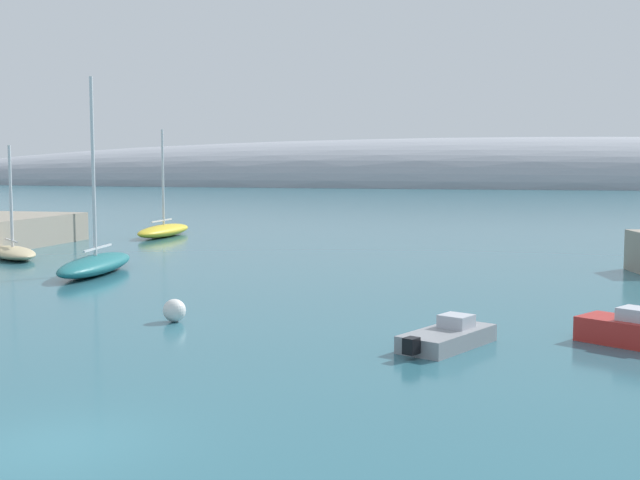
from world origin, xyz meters
name	(u,v)px	position (x,y,z in m)	size (l,w,h in m)	color
water	(57,446)	(0.00, 0.00, 0.00)	(600.00, 600.00, 0.00)	#2D6675
distant_ridge	(511,187)	(6.65, 199.33, 0.00)	(368.45, 51.47, 25.04)	#999EA8
sailboat_sand_near_shore	(13,252)	(-20.45, 28.33, 0.43)	(5.84, 5.54, 6.75)	#C6B284
sailboat_yellow_mid_mooring	(164,230)	(-18.10, 44.48, 0.52)	(2.44, 8.36, 8.32)	yellow
sailboat_teal_outer_mooring	(96,263)	(-12.24, 23.45, 0.56)	(3.27, 8.38, 10.05)	#1E6B70
motorboat_grey_foreground	(447,337)	(6.83, 10.81, 0.31)	(2.92, 4.09, 0.93)	gray
mooring_buoy_white	(174,310)	(-3.02, 12.54, 0.41)	(0.82, 0.82, 0.82)	silver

